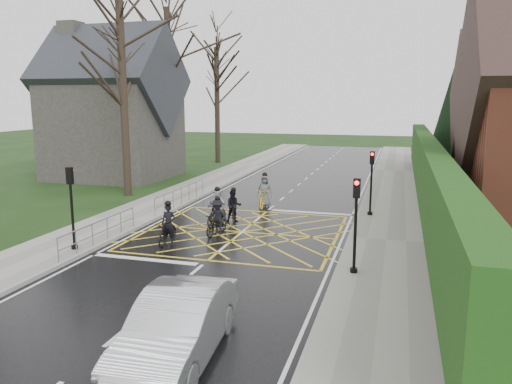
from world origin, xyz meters
The scene contains 22 objects.
ground centered at (0.00, 0.00, 0.00)m, with size 120.00×120.00×0.00m, color black.
road centered at (0.00, 0.00, 0.01)m, with size 9.00×80.00×0.01m, color black.
sidewalk_right centered at (6.00, 0.00, 0.07)m, with size 3.00×80.00×0.15m, color gray.
sidewalk_left centered at (-6.00, 0.00, 0.07)m, with size 3.00×80.00×0.15m, color gray.
stone_wall centered at (7.75, 6.00, 0.35)m, with size 0.50×38.00×0.70m, color slate.
hedge centered at (7.75, 6.00, 2.10)m, with size 0.90×38.00×2.80m, color #15340E.
conifer centered at (10.75, 26.00, 4.99)m, with size 4.60×4.60×10.00m.
church centered at (-13.54, 12.00, 4.93)m, with size 8.80×7.80×11.00m.
tree_near centered at (-9.00, 6.00, 7.91)m, with size 9.24×9.24×11.44m.
tree_mid centered at (-10.00, 14.00, 8.63)m, with size 10.08×10.08×12.48m.
tree_far centered at (-9.30, 22.00, 7.19)m, with size 8.40×8.40×10.40m.
railing_south centered at (-4.65, -3.50, 0.78)m, with size 0.05×5.04×1.03m.
railing_north centered at (-4.65, 4.00, 0.79)m, with size 0.05×6.04×1.03m.
traffic_light_ne centered at (5.10, 4.20, 1.66)m, with size 0.24×0.31×3.21m.
traffic_light_se centered at (5.10, -4.20, 1.66)m, with size 0.24×0.31×3.21m.
traffic_light_sw centered at (-5.10, -4.50, 1.66)m, with size 0.24×0.31×3.21m.
cyclist_rear centered at (-2.29, -2.44, 0.56)m, with size 0.76×1.81×1.72m.
cyclist_back centered at (-0.93, 1.56, 0.62)m, with size 0.98×1.69×1.64m.
cyclist_mid centered at (-0.90, -0.62, 0.60)m, with size 1.04×1.75×1.64m.
cyclist_front centered at (-1.40, 0.70, 0.66)m, with size 1.00×1.83×1.79m.
cyclist_lead centered at (-0.40, 5.11, 0.64)m, with size 0.87×1.95×1.85m.
car centered at (1.88, -10.53, 0.77)m, with size 1.62×4.66×1.53m, color silver.
Camera 1 is at (6.32, -19.73, 5.64)m, focal length 35.00 mm.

